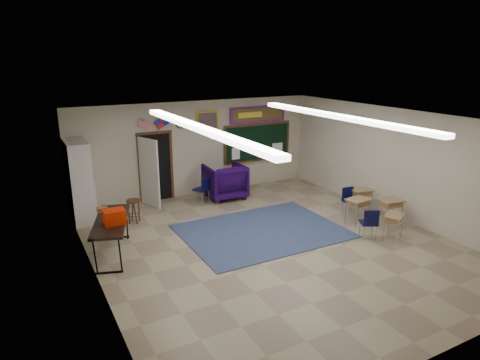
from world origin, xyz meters
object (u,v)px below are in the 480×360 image
student_desk_front_right (361,200)px  folding_table (112,236)px  wooden_stool (134,211)px  wingback_armchair (225,181)px  student_desk_front_left (358,210)px

student_desk_front_right → folding_table: size_ratio=0.33×
folding_table → wooden_stool: size_ratio=3.33×
wingback_armchair → student_desk_front_right: 4.16m
student_desk_front_right → student_desk_front_left: bearing=-128.7°
student_desk_front_left → folding_table: 6.25m
wingback_armchair → wooden_stool: bearing=16.2°
wingback_armchair → student_desk_front_right: size_ratio=1.69×
folding_table → wingback_armchair: bearing=49.4°
folding_table → wooden_stool: folding_table is taller
student_desk_front_right → folding_table: bearing=-175.5°
student_desk_front_right → folding_table: 6.87m
wingback_armchair → folding_table: folding_table is taller
wingback_armchair → student_desk_front_right: (2.82, -3.05, -0.15)m
student_desk_front_left → student_desk_front_right: (0.72, 0.64, -0.01)m
wooden_stool → student_desk_front_right: bearing=-21.4°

